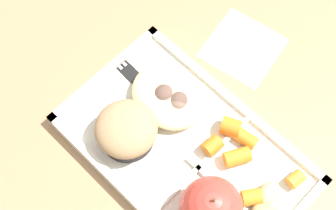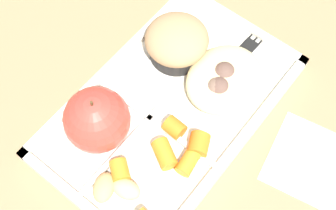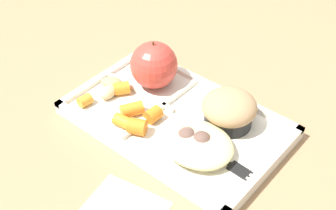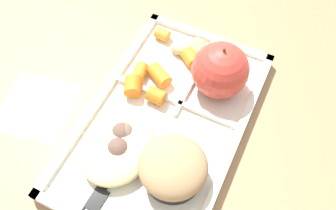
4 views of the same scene
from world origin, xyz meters
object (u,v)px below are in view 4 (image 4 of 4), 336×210
green_apple (220,70)px  lunch_tray (166,122)px  plastic_fork (107,184)px  bran_muffin (173,168)px

green_apple → lunch_tray: bearing=-27.7°
lunch_tray → plastic_fork: lunch_tray is taller
green_apple → plastic_fork: size_ratio=0.64×
lunch_tray → green_apple: bearing=152.3°
green_apple → bran_muffin: green_apple is taller
lunch_tray → green_apple: (-0.09, 0.05, 0.05)m
green_apple → plastic_fork: bearing=-19.5°
lunch_tray → bran_muffin: bearing=32.1°
lunch_tray → green_apple: size_ratio=3.94×
bran_muffin → plastic_fork: bearing=-56.9°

